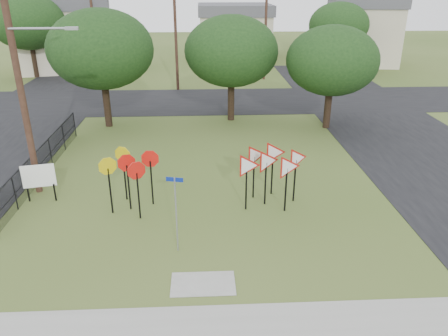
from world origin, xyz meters
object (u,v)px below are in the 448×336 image
(stop_sign_cluster, at_px, (129,168))
(info_board, at_px, (39,177))
(yield_sign_cluster, at_px, (270,163))
(street_name_sign, at_px, (176,209))

(stop_sign_cluster, xyz_separation_m, info_board, (-3.95, 0.87, -0.70))
(yield_sign_cluster, height_order, info_board, yield_sign_cluster)
(street_name_sign, height_order, stop_sign_cluster, street_name_sign)
(street_name_sign, relative_size, info_board, 1.68)
(street_name_sign, distance_m, yield_sign_cluster, 5.03)
(info_board, bearing_deg, street_name_sign, -34.04)
(street_name_sign, xyz_separation_m, info_board, (-5.97, 4.03, -0.51))
(stop_sign_cluster, bearing_deg, info_board, 167.65)
(yield_sign_cluster, bearing_deg, stop_sign_cluster, -177.59)
(yield_sign_cluster, relative_size, info_board, 1.88)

